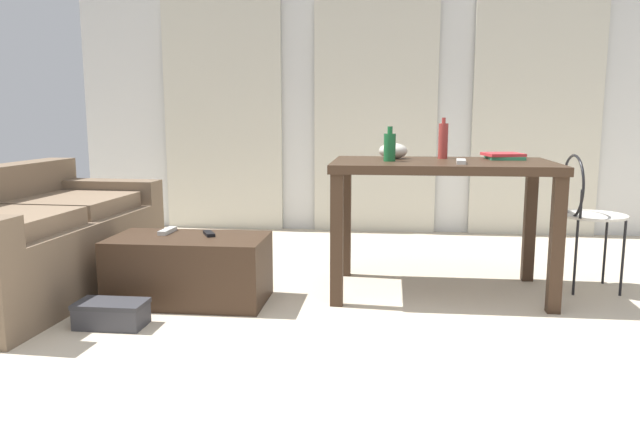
{
  "coord_description": "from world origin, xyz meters",
  "views": [
    {
      "loc": [
        0.15,
        -2.19,
        1.08
      ],
      "look_at": [
        -0.27,
        1.51,
        0.44
      ],
      "focal_mm": 35.08,
      "sensor_mm": 36.0,
      "label": 1
    }
  ],
  "objects_px": {
    "bottle_far": "(443,141)",
    "tv_remote_secondary": "(167,231)",
    "book_stack": "(504,156)",
    "couch": "(29,243)",
    "craft_table": "(442,181)",
    "bottle_near": "(390,147)",
    "bowl": "(393,151)",
    "coffee_table": "(189,269)",
    "tv_remote_primary": "(209,234)",
    "wire_chair": "(583,205)",
    "shoebox": "(112,314)",
    "tv_remote_on_table": "(461,161)"
  },
  "relations": [
    {
      "from": "bottle_far",
      "to": "tv_remote_primary",
      "type": "height_order",
      "value": "bottle_far"
    },
    {
      "from": "craft_table",
      "to": "couch",
      "type": "bearing_deg",
      "value": -173.27
    },
    {
      "from": "craft_table",
      "to": "book_stack",
      "type": "distance_m",
      "value": 0.45
    },
    {
      "from": "wire_chair",
      "to": "bottle_far",
      "type": "distance_m",
      "value": 0.93
    },
    {
      "from": "wire_chair",
      "to": "bottle_far",
      "type": "relative_size",
      "value": 3.32
    },
    {
      "from": "couch",
      "to": "tv_remote_primary",
      "type": "height_order",
      "value": "couch"
    },
    {
      "from": "coffee_table",
      "to": "craft_table",
      "type": "distance_m",
      "value": 1.57
    },
    {
      "from": "coffee_table",
      "to": "craft_table",
      "type": "bearing_deg",
      "value": 13.94
    },
    {
      "from": "couch",
      "to": "bottle_far",
      "type": "height_order",
      "value": "bottle_far"
    },
    {
      "from": "couch",
      "to": "craft_table",
      "type": "distance_m",
      "value": 2.5
    },
    {
      "from": "bottle_near",
      "to": "bowl",
      "type": "xyz_separation_m",
      "value": [
        0.02,
        0.22,
        -0.04
      ]
    },
    {
      "from": "bowl",
      "to": "tv_remote_secondary",
      "type": "relative_size",
      "value": 0.99
    },
    {
      "from": "couch",
      "to": "bottle_far",
      "type": "distance_m",
      "value": 2.59
    },
    {
      "from": "coffee_table",
      "to": "bottle_far",
      "type": "relative_size",
      "value": 3.51
    },
    {
      "from": "craft_table",
      "to": "wire_chair",
      "type": "relative_size",
      "value": 1.54
    },
    {
      "from": "book_stack",
      "to": "tv_remote_on_table",
      "type": "distance_m",
      "value": 0.47
    },
    {
      "from": "wire_chair",
      "to": "bowl",
      "type": "distance_m",
      "value": 1.2
    },
    {
      "from": "book_stack",
      "to": "tv_remote_secondary",
      "type": "distance_m",
      "value": 2.08
    },
    {
      "from": "bottle_far",
      "to": "tv_remote_secondary",
      "type": "distance_m",
      "value": 1.76
    },
    {
      "from": "bottle_near",
      "to": "bowl",
      "type": "distance_m",
      "value": 0.22
    },
    {
      "from": "bowl",
      "to": "bottle_far",
      "type": "bearing_deg",
      "value": 5.66
    },
    {
      "from": "bottle_far",
      "to": "shoebox",
      "type": "relative_size",
      "value": 0.72
    },
    {
      "from": "couch",
      "to": "craft_table",
      "type": "relative_size",
      "value": 1.44
    },
    {
      "from": "tv_remote_on_table",
      "to": "craft_table",
      "type": "bearing_deg",
      "value": 122.73
    },
    {
      "from": "book_stack",
      "to": "couch",
      "type": "bearing_deg",
      "value": -170.28
    },
    {
      "from": "wire_chair",
      "to": "tv_remote_secondary",
      "type": "height_order",
      "value": "wire_chair"
    },
    {
      "from": "coffee_table",
      "to": "tv_remote_on_table",
      "type": "xyz_separation_m",
      "value": [
        1.53,
        0.19,
        0.62
      ]
    },
    {
      "from": "bottle_far",
      "to": "book_stack",
      "type": "distance_m",
      "value": 0.38
    },
    {
      "from": "book_stack",
      "to": "coffee_table",
      "type": "bearing_deg",
      "value": -163.12
    },
    {
      "from": "couch",
      "to": "shoebox",
      "type": "bearing_deg",
      "value": -35.52
    },
    {
      "from": "wire_chair",
      "to": "shoebox",
      "type": "height_order",
      "value": "wire_chair"
    },
    {
      "from": "craft_table",
      "to": "bottle_far",
      "type": "height_order",
      "value": "bottle_far"
    },
    {
      "from": "bowl",
      "to": "bottle_near",
      "type": "bearing_deg",
      "value": -95.67
    },
    {
      "from": "coffee_table",
      "to": "book_stack",
      "type": "relative_size",
      "value": 3.43
    },
    {
      "from": "coffee_table",
      "to": "bowl",
      "type": "bearing_deg",
      "value": 24.53
    },
    {
      "from": "couch",
      "to": "wire_chair",
      "type": "distance_m",
      "value": 3.36
    },
    {
      "from": "bottle_far",
      "to": "book_stack",
      "type": "bearing_deg",
      "value": -0.3
    },
    {
      "from": "craft_table",
      "to": "wire_chair",
      "type": "height_order",
      "value": "wire_chair"
    },
    {
      "from": "wire_chair",
      "to": "book_stack",
      "type": "xyz_separation_m",
      "value": [
        -0.48,
        0.03,
        0.29
      ]
    },
    {
      "from": "bottle_near",
      "to": "tv_remote_primary",
      "type": "bearing_deg",
      "value": -166.49
    },
    {
      "from": "coffee_table",
      "to": "bottle_near",
      "type": "relative_size",
      "value": 4.36
    },
    {
      "from": "wire_chair",
      "to": "bowl",
      "type": "xyz_separation_m",
      "value": [
        -1.16,
        0.0,
        0.32
      ]
    },
    {
      "from": "wire_chair",
      "to": "bottle_near",
      "type": "xyz_separation_m",
      "value": [
        -1.18,
        -0.21,
        0.36
      ]
    },
    {
      "from": "craft_table",
      "to": "tv_remote_primary",
      "type": "relative_size",
      "value": 8.98
    },
    {
      "from": "couch",
      "to": "coffee_table",
      "type": "relative_size",
      "value": 2.1
    },
    {
      "from": "bowl",
      "to": "tv_remote_primary",
      "type": "bearing_deg",
      "value": -156.15
    },
    {
      "from": "book_stack",
      "to": "tv_remote_secondary",
      "type": "bearing_deg",
      "value": -167.18
    },
    {
      "from": "bowl",
      "to": "tv_remote_primary",
      "type": "height_order",
      "value": "bowl"
    },
    {
      "from": "couch",
      "to": "book_stack",
      "type": "bearing_deg",
      "value": 9.72
    },
    {
      "from": "bowl",
      "to": "tv_remote_secondary",
      "type": "distance_m",
      "value": 1.45
    }
  ]
}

